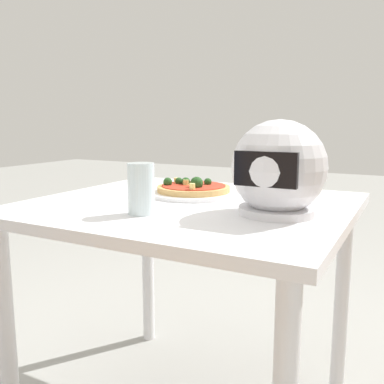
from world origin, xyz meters
TOP-DOWN VIEW (x-y plane):
  - dining_table at (0.00, 0.00)m, footprint 0.92×0.84m
  - pizza_plate at (0.05, -0.11)m, footprint 0.29×0.29m
  - pizza at (0.05, -0.11)m, footprint 0.24×0.24m
  - motorcycle_helmet at (-0.28, 0.05)m, footprint 0.24×0.24m
  - drinking_glass at (0.03, 0.21)m, footprint 0.07×0.07m

SIDE VIEW (x-z plane):
  - dining_table at x=0.00m, z-range 0.26..0.97m
  - pizza_plate at x=0.05m, z-range 0.71..0.72m
  - pizza at x=0.05m, z-range 0.71..0.76m
  - drinking_glass at x=0.03m, z-range 0.71..0.85m
  - motorcycle_helmet at x=-0.28m, z-range 0.71..0.95m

